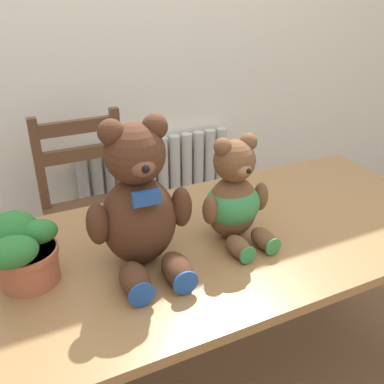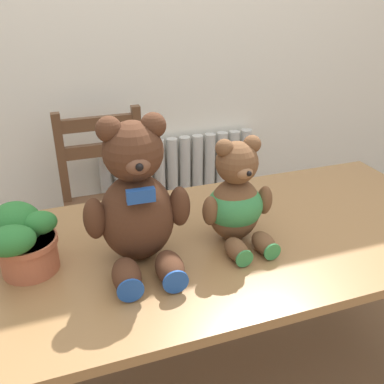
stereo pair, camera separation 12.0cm
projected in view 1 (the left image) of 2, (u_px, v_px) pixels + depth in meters
The scene contains 7 objects.
wall_back at pixel (113, 7), 1.96m from camera, with size 8.00×0.04×2.60m, color silver.
radiator at pixel (158, 200), 2.42m from camera, with size 0.87×0.10×0.66m.
dining_table at pixel (228, 258), 1.38m from camera, with size 1.55×0.73×0.71m.
wooden_chair_behind at pixel (92, 214), 1.95m from camera, with size 0.40×0.41×0.90m.
teddy_bear_left at pixel (140, 206), 1.12m from camera, with size 0.29×0.29×0.42m.
teddy_bear_right at pixel (235, 199), 1.27m from camera, with size 0.23×0.23×0.32m.
potted_plant at pixel (21, 250), 1.09m from camera, with size 0.18×0.19×0.19m.
Camera 1 is at (-0.60, -0.61, 1.42)m, focal length 40.00 mm.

